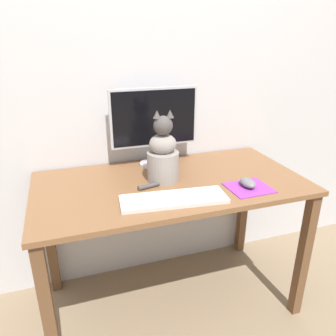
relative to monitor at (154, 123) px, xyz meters
The scene contains 8 objects.
ground_plane 1.02m from the monitor, 87.65° to the right, with size 12.00×12.00×0.00m, color #847056.
wall_back 0.29m from the monitor, 85.48° to the left, with size 7.00×0.04×2.50m.
desk 0.42m from the monitor, 87.65° to the right, with size 1.33×0.68×0.75m.
monitor is the anchor object (origin of this frame).
keyboard 0.50m from the monitor, 95.77° to the right, with size 0.48×0.20×0.02m.
mousepad_right 0.60m from the monitor, 52.29° to the right, with size 0.20×0.18×0.00m.
computer_mouse_right 0.58m from the monitor, 51.70° to the right, with size 0.06×0.10×0.04m.
cat 0.24m from the monitor, 95.75° to the right, with size 0.24×0.18×0.36m.
Camera 1 is at (-0.48, -1.40, 1.42)m, focal length 35.00 mm.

